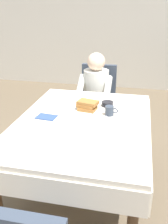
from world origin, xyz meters
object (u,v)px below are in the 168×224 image
object	(u,v)px
syrup_pitcher	(70,98)
spoon_near_edge	(81,128)
fork_left_of_plate	(66,110)
knife_right_of_plate	(107,113)
chair_diner	(97,97)
plate_breakfast	(87,110)
cup_coffee	(110,111)
bowl_butter	(107,104)
diner_person	(95,91)
dining_table_main	(83,130)
breakfast_stack	(87,105)

from	to	relation	value
syrup_pitcher	spoon_near_edge	distance (m)	0.59
fork_left_of_plate	knife_right_of_plate	xyz separation A→B (m)	(0.38, 0.00, 0.00)
chair_diner	plate_breakfast	world-z (taller)	chair_diner
cup_coffee	chair_diner	bearing A→B (deg)	105.21
chair_diner	syrup_pitcher	world-z (taller)	chair_diner
plate_breakfast	bowl_butter	bearing A→B (deg)	44.18
spoon_near_edge	chair_diner	bearing A→B (deg)	78.79
fork_left_of_plate	diner_person	bearing A→B (deg)	-9.34
plate_breakfast	fork_left_of_plate	world-z (taller)	plate_breakfast
chair_diner	knife_right_of_plate	bearing A→B (deg)	104.38
bowl_butter	knife_right_of_plate	bearing A→B (deg)	-82.53
diner_person	syrup_pitcher	xyz separation A→B (m)	(-0.15, -0.62, 0.11)
bowl_butter	cup_coffee	bearing A→B (deg)	-77.45
dining_table_main	fork_left_of_plate	bearing A→B (deg)	137.01
dining_table_main	knife_right_of_plate	world-z (taller)	knife_right_of_plate
diner_person	bowl_butter	distance (m)	0.69
bowl_butter	spoon_near_edge	size ratio (longest dim) A/B	0.73
bowl_butter	fork_left_of_plate	xyz separation A→B (m)	(-0.36, -0.18, -0.02)
spoon_near_edge	breakfast_stack	bearing A→B (deg)	78.20
dining_table_main	breakfast_stack	xyz separation A→B (m)	(-0.00, 0.20, 0.15)
cup_coffee	syrup_pitcher	size ratio (longest dim) A/B	1.41
diner_person	knife_right_of_plate	world-z (taller)	diner_person
diner_person	plate_breakfast	size ratio (longest dim) A/B	4.00
dining_table_main	plate_breakfast	distance (m)	0.23
chair_diner	bowl_butter	bearing A→B (deg)	105.89
syrup_pitcher	knife_right_of_plate	size ratio (longest dim) A/B	0.40
breakfast_stack	bowl_butter	world-z (taller)	breakfast_stack
syrup_pitcher	breakfast_stack	bearing A→B (deg)	-41.05
cup_coffee	bowl_butter	size ratio (longest dim) A/B	1.03
plate_breakfast	knife_right_of_plate	size ratio (longest dim) A/B	1.40
breakfast_stack	knife_right_of_plate	world-z (taller)	breakfast_stack
chair_diner	fork_left_of_plate	distance (m)	1.02
fork_left_of_plate	bowl_butter	bearing A→B (deg)	-63.62
diner_person	knife_right_of_plate	bearing A→B (deg)	106.94
plate_breakfast	syrup_pitcher	size ratio (longest dim) A/B	3.50
diner_person	spoon_near_edge	xyz separation A→B (m)	(0.09, -1.17, 0.07)
dining_table_main	knife_right_of_plate	xyz separation A→B (m)	(0.18, 0.18, 0.09)
chair_diner	syrup_pitcher	xyz separation A→B (m)	(-0.15, -0.78, 0.25)
diner_person	plate_breakfast	world-z (taller)	diner_person
diner_person	spoon_near_edge	bearing A→B (deg)	94.20
dining_table_main	breakfast_stack	distance (m)	0.25
cup_coffee	knife_right_of_plate	size ratio (longest dim) A/B	0.57
chair_diner	spoon_near_edge	world-z (taller)	chair_diner
cup_coffee	diner_person	bearing A→B (deg)	107.80
dining_table_main	plate_breakfast	bearing A→B (deg)	92.06
spoon_near_edge	diner_person	bearing A→B (deg)	79.28
diner_person	spoon_near_edge	distance (m)	1.17
dining_table_main	cup_coffee	world-z (taller)	cup_coffee
cup_coffee	bowl_butter	bearing A→B (deg)	102.55
diner_person	spoon_near_edge	world-z (taller)	diner_person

